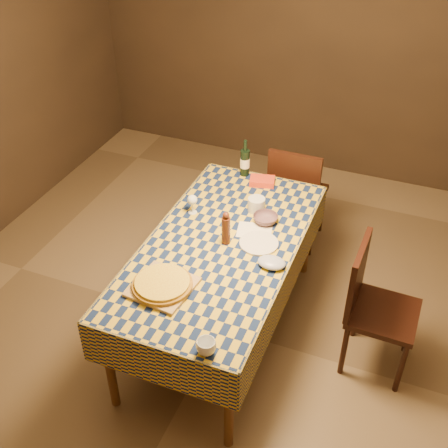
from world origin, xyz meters
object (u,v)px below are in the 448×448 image
object	(u,v)px
dining_table	(221,254)
chair_right	(372,302)
cutting_board	(163,287)
pizza	(162,283)
bowl	(265,219)
chair_far	(296,192)
white_plate	(259,243)
wine_bottle	(245,162)

from	to	relation	value
dining_table	chair_right	bearing A→B (deg)	6.26
cutting_board	pizza	distance (m)	0.03
dining_table	pizza	distance (m)	0.54
bowl	chair_far	xyz separation A→B (m)	(0.00, 0.81, -0.27)
chair_right	white_plate	bearing A→B (deg)	-179.04
wine_bottle	chair_right	xyz separation A→B (m)	(1.13, -0.76, -0.36)
bowl	pizza	bearing A→B (deg)	-112.50
dining_table	white_plate	distance (m)	0.26
chair_right	pizza	bearing A→B (deg)	-151.88
bowl	chair_far	size ratio (longest dim) A/B	0.18
pizza	cutting_board	bearing A→B (deg)	0.00
pizza	chair_right	size ratio (longest dim) A/B	0.40
chair_far	wine_bottle	bearing A→B (deg)	-140.68
dining_table	white_plate	xyz separation A→B (m)	(0.22, 0.09, 0.08)
dining_table	chair_far	bearing A→B (deg)	80.66
white_plate	chair_far	bearing A→B (deg)	91.84
cutting_board	dining_table	bearing A→B (deg)	72.06
pizza	wine_bottle	distance (m)	1.37
pizza	white_plate	distance (m)	0.71
cutting_board	wine_bottle	distance (m)	1.37
wine_bottle	chair_far	bearing A→B (deg)	39.32
chair_right	wine_bottle	bearing A→B (deg)	146.29
dining_table	chair_right	world-z (taller)	chair_right
dining_table	cutting_board	xyz separation A→B (m)	(-0.16, -0.50, 0.09)
cutting_board	bowl	world-z (taller)	bowl
dining_table	chair_far	xyz separation A→B (m)	(0.19, 1.15, -0.17)
dining_table	wine_bottle	world-z (taller)	wine_bottle
white_plate	chair_far	world-z (taller)	chair_far
pizza	chair_far	size ratio (longest dim) A/B	0.40
white_plate	chair_right	size ratio (longest dim) A/B	0.27
wine_bottle	chair_far	size ratio (longest dim) A/B	0.31
pizza	bowl	distance (m)	0.91
wine_bottle	chair_right	bearing A→B (deg)	-33.71
wine_bottle	chair_right	size ratio (longest dim) A/B	0.31
dining_table	bowl	distance (m)	0.40
wine_bottle	chair_far	world-z (taller)	wine_bottle
pizza	bowl	xyz separation A→B (m)	(0.35, 0.84, -0.01)
white_plate	chair_right	bearing A→B (deg)	0.96
chair_far	chair_right	size ratio (longest dim) A/B	1.00
dining_table	bowl	world-z (taller)	bowl
cutting_board	chair_far	bearing A→B (deg)	77.97
bowl	chair_far	world-z (taller)	chair_far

